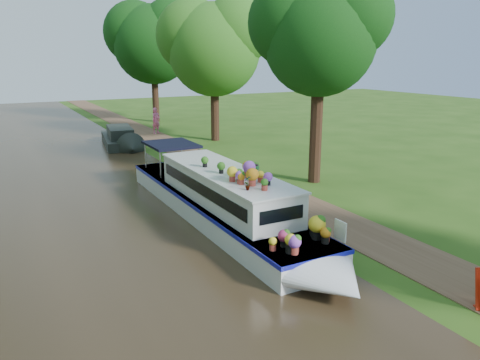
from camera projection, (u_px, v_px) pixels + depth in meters
name	position (u px, v px, depth m)	size (l,w,h in m)	color
ground	(280.00, 213.00, 17.11)	(100.00, 100.00, 0.00)	#274A12
canal_water	(116.00, 243.00, 14.36)	(10.00, 100.00, 0.02)	black
towpath	(307.00, 208.00, 17.66)	(2.20, 100.00, 0.03)	brown
plant_boat	(225.00, 200.00, 15.83)	(2.29, 13.52, 2.29)	silver
tree_near_overhang	(319.00, 31.00, 19.76)	(5.52, 5.28, 8.99)	black
tree_near_mid	(213.00, 42.00, 30.35)	(6.90, 6.60, 9.40)	black
tree_near_far	(152.00, 38.00, 39.33)	(7.59, 7.26, 10.30)	black
second_boat	(120.00, 138.00, 29.79)	(2.56, 6.45, 1.21)	black
pedestrian_pink	(156.00, 121.00, 34.33)	(0.69, 0.45, 1.89)	#E25D7D
verge_plant	(232.00, 184.00, 20.03)	(0.43, 0.37, 0.47)	#22601D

